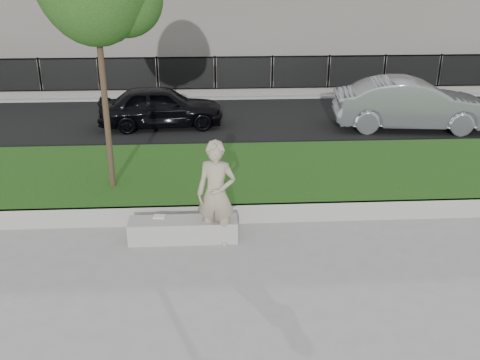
{
  "coord_description": "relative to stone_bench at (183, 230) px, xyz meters",
  "views": [
    {
      "loc": [
        -0.85,
        -8.54,
        4.76
      ],
      "look_at": [
        -0.28,
        1.2,
        0.86
      ],
      "focal_mm": 40.0,
      "sensor_mm": 36.0,
      "label": 1
    }
  ],
  "objects": [
    {
      "name": "grass_kerb",
      "position": [
        1.38,
        0.64,
        -0.01
      ],
      "size": [
        34.0,
        0.08,
        0.4
      ],
      "primitive_type": "cube",
      "color": "#9E9B94",
      "rests_on": "ground"
    },
    {
      "name": "man",
      "position": [
        0.62,
        -0.15,
        0.78
      ],
      "size": [
        0.82,
        0.65,
        1.96
      ],
      "primitive_type": "imported",
      "rotation": [
        0.0,
        0.0,
        -0.29
      ],
      "color": "tan",
      "rests_on": "ground"
    },
    {
      "name": "stone_bench",
      "position": [
        0.0,
        0.0,
        0.0
      ],
      "size": [
        2.01,
        0.5,
        0.41
      ],
      "primitive_type": "cube",
      "color": "#9E9B94",
      "rests_on": "ground"
    },
    {
      "name": "street",
      "position": [
        1.38,
        8.1,
        -0.19
      ],
      "size": [
        34.0,
        7.0,
        0.04
      ],
      "primitive_type": "cube",
      "color": "black",
      "rests_on": "ground"
    },
    {
      "name": "car_dark",
      "position": [
        -0.98,
        7.54,
        0.49
      ],
      "size": [
        3.95,
        1.84,
        1.31
      ],
      "primitive_type": "imported",
      "rotation": [
        0.0,
        0.0,
        1.65
      ],
      "color": "black",
      "rests_on": "street"
    },
    {
      "name": "iron_fence",
      "position": [
        1.38,
        11.6,
        0.34
      ],
      "size": [
        32.0,
        0.3,
        1.5
      ],
      "color": "slate",
      "rests_on": "far_pavement"
    },
    {
      "name": "car_silver",
      "position": [
        6.76,
        6.89,
        0.61
      ],
      "size": [
        4.87,
        2.19,
        1.55
      ],
      "primitive_type": "imported",
      "rotation": [
        0.0,
        0.0,
        1.45
      ],
      "color": "gray",
      "rests_on": "street"
    },
    {
      "name": "book",
      "position": [
        -0.44,
        0.14,
        0.22
      ],
      "size": [
        0.24,
        0.19,
        0.02
      ],
      "primitive_type": "cube",
      "rotation": [
        0.0,
        0.0,
        -0.14
      ],
      "color": "#EFE3CF",
      "rests_on": "stone_bench"
    },
    {
      "name": "far_pavement",
      "position": [
        1.38,
        12.6,
        -0.15
      ],
      "size": [
        34.0,
        3.0,
        0.12
      ],
      "primitive_type": "cube",
      "color": "gray",
      "rests_on": "ground"
    },
    {
      "name": "grass_bank",
      "position": [
        1.38,
        2.6,
        -0.01
      ],
      "size": [
        34.0,
        4.0,
        0.4
      ],
      "primitive_type": "cube",
      "color": "black",
      "rests_on": "ground"
    },
    {
      "name": "ground",
      "position": [
        1.38,
        -0.4,
        -0.21
      ],
      "size": [
        90.0,
        90.0,
        0.0
      ],
      "primitive_type": "plane",
      "color": "gray",
      "rests_on": "ground"
    }
  ]
}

